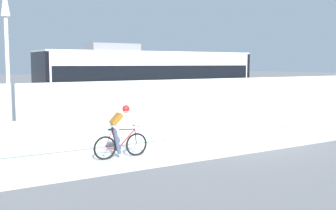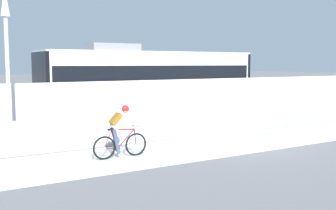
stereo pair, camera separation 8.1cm
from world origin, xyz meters
TOP-DOWN VIEW (x-y plane):
  - ground_plane at (0.00, 0.00)m, footprint 200.00×200.00m
  - bike_path_deck at (0.00, 0.00)m, footprint 32.00×3.20m
  - glass_parapet at (0.00, 1.85)m, footprint 32.00×0.05m
  - concrete_barrier_wall at (0.00, 3.65)m, footprint 32.00×0.36m
  - tram_rail_near at (0.00, 6.13)m, footprint 32.00×0.08m
  - tram_rail_far at (0.00, 7.57)m, footprint 32.00×0.08m
  - tram at (-0.03, 6.85)m, footprint 11.06×2.54m
  - cyclist_on_bike at (-4.79, -0.00)m, footprint 1.77×0.58m
  - lamp_post_antenna at (-7.58, 2.15)m, footprint 0.28×0.28m

SIDE VIEW (x-z plane):
  - ground_plane at x=0.00m, z-range 0.00..0.00m
  - tram_rail_near at x=0.00m, z-range 0.00..0.01m
  - tram_rail_far at x=0.00m, z-range 0.00..0.01m
  - bike_path_deck at x=0.00m, z-range 0.00..0.01m
  - glass_parapet at x=0.00m, z-range 0.00..1.10m
  - cyclist_on_bike at x=-4.79m, z-range -0.01..1.60m
  - concrete_barrier_wall at x=0.00m, z-range 0.00..2.17m
  - tram at x=-0.03m, z-range -0.01..3.80m
  - lamp_post_antenna at x=-7.58m, z-range 0.69..5.89m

